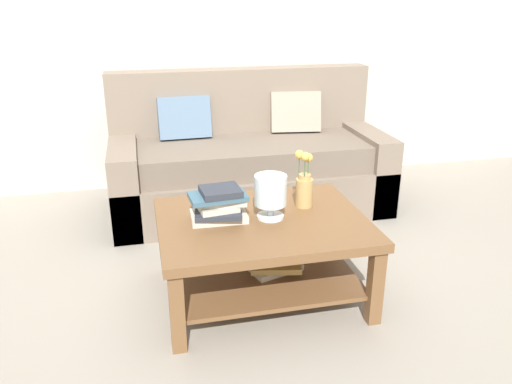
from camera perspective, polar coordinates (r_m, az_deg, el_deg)
name	(u,v)px	position (r m, az deg, el deg)	size (l,w,h in m)	color
ground_plane	(257,261)	(3.35, 0.14, -7.67)	(10.00, 10.00, 0.00)	gray
back_wall	(213,27)	(4.56, -4.81, 17.79)	(6.40, 0.12, 2.70)	beige
couch	(248,163)	(4.07, -0.86, 3.28)	(2.11, 0.90, 1.06)	#7A6B5B
coffee_table	(263,241)	(2.85, 0.78, -5.49)	(1.12, 0.88, 0.48)	brown
book_stack_main	(219,205)	(2.75, -4.13, -1.44)	(0.31, 0.24, 0.19)	beige
glass_hurricane_vase	(271,192)	(2.75, 1.62, -0.01)	(0.18, 0.18, 0.24)	silver
flower_pitcher	(304,185)	(2.92, 5.37, 0.76)	(0.10, 0.12, 0.33)	tan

